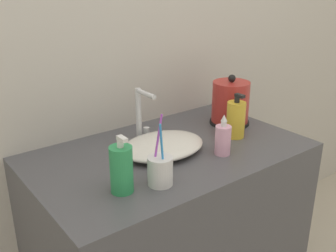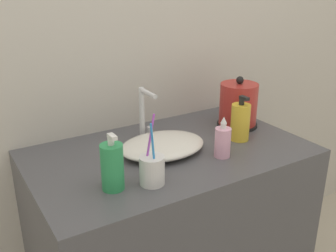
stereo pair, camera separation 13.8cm
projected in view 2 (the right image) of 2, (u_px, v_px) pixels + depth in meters
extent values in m
cube|color=beige|center=(127.00, 12.00, 1.56)|extent=(6.00, 0.04, 2.60)
cube|color=#4C4C51|center=(170.00, 241.00, 1.62)|extent=(1.03, 0.62, 0.83)
ellipsoid|color=silver|center=(163.00, 145.00, 1.45)|extent=(0.33, 0.25, 0.05)
cylinder|color=silver|center=(142.00, 113.00, 1.55)|extent=(0.02, 0.02, 0.21)
cylinder|color=silver|center=(148.00, 93.00, 1.47)|extent=(0.02, 0.11, 0.02)
cylinder|color=silver|center=(150.00, 131.00, 1.59)|extent=(0.02, 0.02, 0.04)
cylinder|color=black|center=(237.00, 124.00, 1.70)|extent=(0.17, 0.17, 0.01)
cylinder|color=#B22D28|center=(238.00, 105.00, 1.67)|extent=(0.16, 0.16, 0.19)
sphere|color=black|center=(240.00, 80.00, 1.63)|extent=(0.03, 0.03, 0.03)
cylinder|color=silver|center=(152.00, 170.00, 1.22)|extent=(0.08, 0.08, 0.09)
cylinder|color=#B24CCC|center=(149.00, 144.00, 1.20)|extent=(0.04, 0.01, 0.19)
cylinder|color=#338CE0|center=(153.00, 150.00, 1.18)|extent=(0.02, 0.01, 0.17)
cylinder|color=#2D9956|center=(112.00, 167.00, 1.18)|extent=(0.07, 0.07, 0.15)
cylinder|color=white|center=(111.00, 141.00, 1.15)|extent=(0.02, 0.02, 0.02)
cube|color=white|center=(112.00, 137.00, 1.13)|extent=(0.02, 0.04, 0.01)
cylinder|color=gold|center=(240.00, 122.00, 1.54)|extent=(0.07, 0.07, 0.15)
cylinder|color=black|center=(242.00, 102.00, 1.51)|extent=(0.02, 0.02, 0.02)
cube|color=black|center=(244.00, 98.00, 1.49)|extent=(0.02, 0.04, 0.01)
cylinder|color=#EAA8C6|center=(223.00, 143.00, 1.40)|extent=(0.06, 0.06, 0.11)
cylinder|color=white|center=(223.00, 126.00, 1.38)|extent=(0.02, 0.02, 0.02)
cone|color=white|center=(224.00, 120.00, 1.37)|extent=(0.02, 0.02, 0.02)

